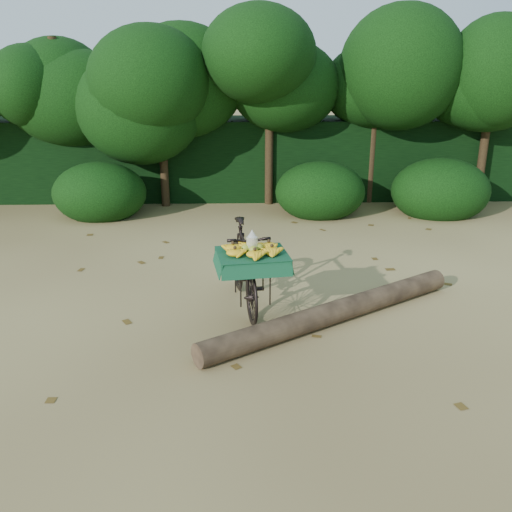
{
  "coord_description": "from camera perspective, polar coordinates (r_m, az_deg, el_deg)",
  "views": [
    {
      "loc": [
        -0.14,
        -6.6,
        2.9
      ],
      "look_at": [
        0.03,
        -0.71,
        0.85
      ],
      "focal_mm": 38.0,
      "sensor_mm": 36.0,
      "label": 1
    }
  ],
  "objects": [
    {
      "name": "ground",
      "position": [
        7.21,
        -0.42,
        -4.55
      ],
      "size": [
        80.0,
        80.0,
        0.0
      ],
      "primitive_type": "plane",
      "color": "tan",
      "rests_on": "ground"
    },
    {
      "name": "hedge_backdrop",
      "position": [
        13.06,
        -1.07,
        10.34
      ],
      "size": [
        26.0,
        1.8,
        1.8
      ],
      "primitive_type": "cube",
      "color": "black",
      "rests_on": "ground"
    },
    {
      "name": "tree_row",
      "position": [
        12.15,
        -4.23,
        14.86
      ],
      "size": [
        14.5,
        2.0,
        4.0
      ],
      "primitive_type": null,
      "color": "black",
      "rests_on": "ground"
    },
    {
      "name": "fallen_log",
      "position": [
        6.59,
        8.34,
        -5.84
      ],
      "size": [
        3.31,
        2.26,
        0.27
      ],
      "primitive_type": "cylinder",
      "rotation": [
        1.57,
        0.0,
        -1.0
      ],
      "color": "brown",
      "rests_on": "ground"
    },
    {
      "name": "bush_clumps",
      "position": [
        11.19,
        1.64,
        6.51
      ],
      "size": [
        8.8,
        1.7,
        0.9
      ],
      "primitive_type": null,
      "color": "black",
      "rests_on": "ground"
    },
    {
      "name": "vendor_bicycle",
      "position": [
        6.78,
        -1.21,
        -0.98
      ],
      "size": [
        0.91,
        1.91,
        1.11
      ],
      "rotation": [
        0.0,
        0.0,
        0.15
      ],
      "color": "black",
      "rests_on": "ground"
    },
    {
      "name": "leaf_litter",
      "position": [
        7.81,
        -0.53,
        -2.6
      ],
      "size": [
        7.0,
        7.3,
        0.01
      ],
      "primitive_type": null,
      "color": "#543D16",
      "rests_on": "ground"
    }
  ]
}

